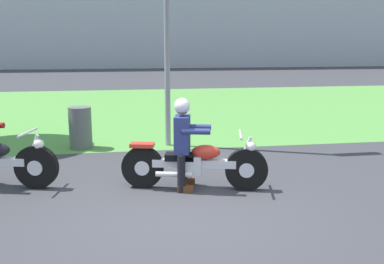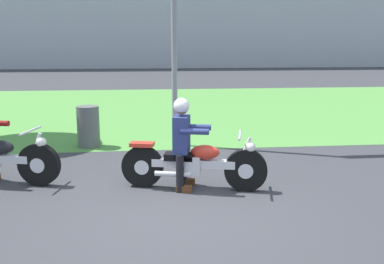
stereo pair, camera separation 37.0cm
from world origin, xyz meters
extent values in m
plane|color=#38383D|center=(0.00, 0.00, 0.00)|extent=(120.00, 120.00, 0.00)
cube|color=#549342|center=(0.00, 9.46, 0.00)|extent=(60.00, 12.00, 0.01)
cylinder|color=black|center=(1.09, 0.78, 0.32)|extent=(0.66, 0.27, 0.65)
cylinder|color=silver|center=(1.09, 0.78, 0.32)|extent=(0.25, 0.19, 0.23)
cylinder|color=black|center=(-0.45, 1.15, 0.32)|extent=(0.66, 0.27, 0.65)
cylinder|color=silver|center=(-0.45, 1.15, 0.32)|extent=(0.25, 0.19, 0.23)
cube|color=silver|center=(0.32, 0.97, 0.40)|extent=(1.27, 0.43, 0.12)
cube|color=silver|center=(0.27, 0.98, 0.38)|extent=(0.37, 0.31, 0.28)
ellipsoid|color=red|center=(0.50, 0.93, 0.58)|extent=(0.48, 0.34, 0.22)
cube|color=black|center=(0.11, 1.02, 0.50)|extent=(0.48, 0.34, 0.10)
cube|color=red|center=(-0.45, 1.15, 0.68)|extent=(0.40, 0.28, 0.06)
cylinder|color=silver|center=(1.05, 0.80, 0.57)|extent=(0.26, 0.11, 0.53)
cylinder|color=silver|center=(1.00, 0.81, 0.86)|extent=(0.19, 0.65, 0.04)
sphere|color=white|center=(1.15, 0.77, 0.68)|extent=(0.16, 0.16, 0.16)
cylinder|color=silver|center=(0.00, 0.90, 0.26)|extent=(0.55, 0.21, 0.08)
cylinder|color=black|center=(0.19, 1.18, 0.29)|extent=(0.12, 0.12, 0.57)
cube|color=#593319|center=(0.24, 1.17, 0.05)|extent=(0.26, 0.15, 0.10)
cylinder|color=black|center=(0.10, 0.83, 0.29)|extent=(0.12, 0.12, 0.57)
cube|color=#593319|center=(0.16, 0.82, 0.05)|extent=(0.26, 0.15, 0.10)
cube|color=navy|center=(0.14, 1.01, 0.85)|extent=(0.30, 0.42, 0.56)
cylinder|color=navy|center=(0.40, 1.12, 0.93)|extent=(0.43, 0.18, 0.09)
cylinder|color=navy|center=(0.32, 0.79, 0.93)|extent=(0.43, 0.18, 0.09)
sphere|color=#996B4C|center=(0.14, 1.01, 1.25)|extent=(0.20, 0.20, 0.20)
sphere|color=silver|center=(0.14, 1.01, 1.28)|extent=(0.24, 0.24, 0.24)
cylinder|color=black|center=(-2.07, 1.38, 0.34)|extent=(0.68, 0.27, 0.67)
cylinder|color=silver|center=(-2.07, 1.38, 0.34)|extent=(0.26, 0.19, 0.24)
ellipsoid|color=black|center=(-2.67, 1.52, 0.60)|extent=(0.48, 0.34, 0.22)
cylinder|color=silver|center=(-2.11, 1.39, 0.59)|extent=(0.26, 0.11, 0.53)
cylinder|color=silver|center=(-2.16, 1.40, 0.88)|extent=(0.19, 0.65, 0.04)
sphere|color=white|center=(-2.01, 1.36, 0.70)|extent=(0.16, 0.16, 0.16)
cylinder|color=#595E5B|center=(-1.62, 3.94, 0.44)|extent=(0.47, 0.47, 0.88)
camera|label=1|loc=(-0.74, -5.37, 2.21)|focal=40.86mm
camera|label=2|loc=(-0.37, -5.42, 2.21)|focal=40.86mm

